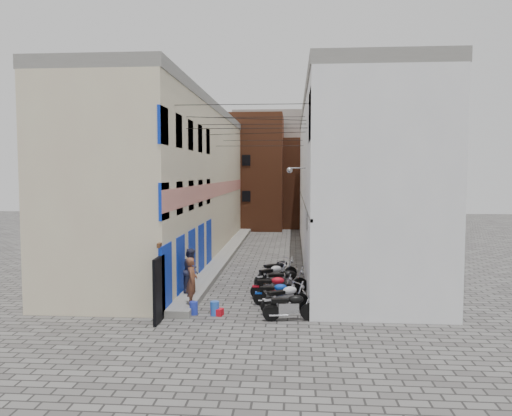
% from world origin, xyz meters
% --- Properties ---
extents(ground, '(90.00, 90.00, 0.00)m').
position_xyz_m(ground, '(0.00, 0.00, 0.00)').
color(ground, '#4E4B49').
rests_on(ground, ground).
extents(plinth, '(0.90, 26.00, 0.25)m').
position_xyz_m(plinth, '(-2.05, 13.00, 0.12)').
color(plinth, slate).
rests_on(plinth, ground).
extents(building_left, '(5.10, 27.00, 9.00)m').
position_xyz_m(building_left, '(-4.98, 12.95, 4.50)').
color(building_left, beige).
rests_on(building_left, ground).
extents(building_right, '(5.94, 26.00, 9.00)m').
position_xyz_m(building_right, '(5.00, 13.00, 4.51)').
color(building_right, silver).
rests_on(building_right, ground).
extents(building_far_brick_left, '(6.00, 6.00, 10.00)m').
position_xyz_m(building_far_brick_left, '(-2.00, 28.00, 5.00)').
color(building_far_brick_left, brown).
rests_on(building_far_brick_left, ground).
extents(building_far_brick_right, '(5.00, 6.00, 8.00)m').
position_xyz_m(building_far_brick_right, '(3.00, 30.00, 4.00)').
color(building_far_brick_right, brown).
rests_on(building_far_brick_right, ground).
extents(building_far_concrete, '(8.00, 5.00, 11.00)m').
position_xyz_m(building_far_concrete, '(0.00, 34.00, 5.50)').
color(building_far_concrete, slate).
rests_on(building_far_concrete, ground).
extents(far_shopfront, '(2.00, 0.30, 2.40)m').
position_xyz_m(far_shopfront, '(0.00, 25.20, 1.20)').
color(far_shopfront, black).
rests_on(far_shopfront, ground).
extents(overhead_wires, '(5.80, 13.02, 1.32)m').
position_xyz_m(overhead_wires, '(0.00, 7.64, 7.12)').
color(overhead_wires, black).
rests_on(overhead_wires, ground).
extents(motorcycle_a, '(1.92, 0.82, 1.08)m').
position_xyz_m(motorcycle_a, '(1.84, 0.05, 0.54)').
color(motorcycle_a, black).
rests_on(motorcycle_a, ground).
extents(motorcycle_b, '(1.96, 1.50, 1.11)m').
position_xyz_m(motorcycle_b, '(1.65, 1.13, 0.55)').
color(motorcycle_b, silver).
rests_on(motorcycle_b, ground).
extents(motorcycle_c, '(1.74, 0.62, 0.99)m').
position_xyz_m(motorcycle_c, '(1.29, 1.99, 0.50)').
color(motorcycle_c, '#0B37AA').
rests_on(motorcycle_c, ground).
extents(motorcycle_d, '(1.84, 0.70, 1.05)m').
position_xyz_m(motorcycle_d, '(1.15, 3.00, 0.52)').
color(motorcycle_d, '#B50C1C').
rests_on(motorcycle_d, ground).
extents(motorcycle_e, '(2.06, 0.97, 1.14)m').
position_xyz_m(motorcycle_e, '(1.58, 3.94, 0.57)').
color(motorcycle_e, black).
rests_on(motorcycle_e, ground).
extents(motorcycle_f, '(1.83, 1.67, 1.09)m').
position_xyz_m(motorcycle_f, '(1.03, 5.13, 0.55)').
color(motorcycle_f, '#AAAAAF').
rests_on(motorcycle_f, ground).
extents(motorcycle_g, '(2.03, 1.68, 1.17)m').
position_xyz_m(motorcycle_g, '(1.25, 6.03, 0.59)').
color(motorcycle_g, black).
rests_on(motorcycle_g, ground).
extents(person_a, '(0.46, 0.65, 1.70)m').
position_xyz_m(person_a, '(-1.70, 1.00, 1.10)').
color(person_a, brown).
rests_on(person_a, plinth).
extents(person_b, '(0.81, 0.96, 1.74)m').
position_xyz_m(person_b, '(-2.09, 2.80, 1.12)').
color(person_b, '#2E2F45').
rests_on(person_b, plinth).
extents(water_jug_near, '(0.37, 0.37, 0.49)m').
position_xyz_m(water_jug_near, '(-0.79, 0.50, 0.25)').
color(water_jug_near, blue).
rests_on(water_jug_near, ground).
extents(water_jug_far, '(0.33, 0.33, 0.46)m').
position_xyz_m(water_jug_far, '(-1.55, 0.54, 0.23)').
color(water_jug_far, '#2538BD').
rests_on(water_jug_far, ground).
extents(red_crate, '(0.45, 0.38, 0.24)m').
position_xyz_m(red_crate, '(-0.70, 0.50, 0.12)').
color(red_crate, red).
rests_on(red_crate, ground).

